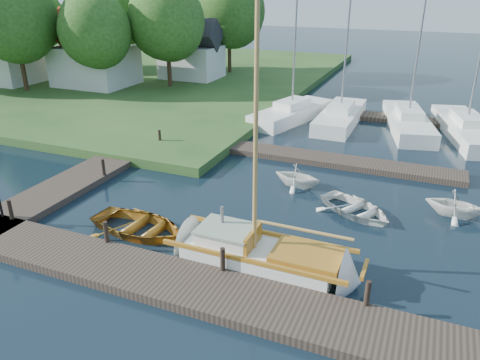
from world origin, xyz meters
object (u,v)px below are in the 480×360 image
at_px(tender_d, 456,202).
at_px(tree_2, 95,30).
at_px(mooring_post_2, 223,259).
at_px(tender_b, 298,174).
at_px(tree_7, 229,10).
at_px(tree_3, 167,20).
at_px(mooring_post_5, 160,137).
at_px(mooring_post_1, 106,232).
at_px(mooring_post_3, 367,293).
at_px(tender_c, 356,206).
at_px(dinghy, 139,223).
at_px(house_c, 191,54).
at_px(mooring_post_0, 10,209).
at_px(marina_boat_3, 466,128).
at_px(marina_boat_0, 292,112).
at_px(marina_boat_2, 408,120).
at_px(tree_5, 35,18).
at_px(house_b, 5,55).
at_px(tree_1, 14,18).
at_px(tree_4, 115,8).
at_px(marina_boat_1, 340,115).
at_px(mooring_post_4, 103,167).
at_px(sailboat, 264,258).
at_px(house_a, 94,55).

height_order(tender_d, tree_2, tree_2).
relative_size(mooring_post_2, tree_2, 0.10).
distance_m(tender_b, tree_7, 27.42).
height_order(mooring_post_2, tree_3, tree_3).
height_order(mooring_post_5, tree_7, tree_7).
height_order(mooring_post_2, tree_7, tree_7).
distance_m(mooring_post_1, tree_7, 32.79).
xyz_separation_m(mooring_post_3, tender_c, (-1.36, 6.16, -0.36)).
distance_m(dinghy, house_c, 28.07).
height_order(mooring_post_3, tree_3, tree_3).
distance_m(mooring_post_1, mooring_post_5, 10.77).
relative_size(mooring_post_0, marina_boat_3, 0.08).
relative_size(mooring_post_3, marina_boat_0, 0.07).
distance_m(tender_b, marina_boat_2, 12.07).
height_order(tender_b, tree_5, tree_5).
relative_size(mooring_post_3, tender_b, 0.36).
xyz_separation_m(marina_boat_2, house_b, (-33.60, -0.35, 2.20)).
bearing_deg(tender_b, house_c, 46.40).
bearing_deg(tree_3, tree_5, 172.88).
xyz_separation_m(mooring_post_1, tree_2, (-15.00, 19.05, 4.55)).
xyz_separation_m(marina_boat_0, tree_5, (-28.15, 6.53, 4.84)).
bearing_deg(mooring_post_2, tree_7, 113.50).
relative_size(mooring_post_5, house_b, 0.14).
height_order(tree_1, tree_4, tree_4).
bearing_deg(mooring_post_0, dinghy, 16.32).
bearing_deg(tree_2, marina_boat_3, 0.07).
xyz_separation_m(marina_boat_1, tree_4, (-23.37, 8.08, 5.81)).
xyz_separation_m(mooring_post_2, mooring_post_5, (-8.50, 10.00, 0.00)).
distance_m(tender_b, tree_2, 23.05).
xyz_separation_m(mooring_post_5, tender_b, (8.65, -2.06, -0.11)).
bearing_deg(mooring_post_4, tender_c, 5.71).
relative_size(house_b, tree_7, 0.62).
height_order(mooring_post_0, marina_boat_1, marina_boat_1).
height_order(mooring_post_4, tree_3, tree_3).
bearing_deg(marina_boat_0, tree_4, 83.51).
xyz_separation_m(mooring_post_4, tree_1, (-17.00, 12.05, 5.39)).
relative_size(mooring_post_1, sailboat, 0.08).
bearing_deg(mooring_post_3, house_a, 141.07).
xyz_separation_m(tree_2, tree_3, (4.00, 4.00, 0.56)).
xyz_separation_m(marina_boat_1, house_c, (-15.37, 8.03, 2.02)).
xyz_separation_m(mooring_post_0, tree_2, (-10.50, 19.05, 4.55)).
bearing_deg(tree_4, tree_2, -63.43).
height_order(mooring_post_0, mooring_post_4, same).
xyz_separation_m(tender_b, tree_4, (-23.65, 19.11, 5.78)).
relative_size(tender_c, tree_1, 0.36).
xyz_separation_m(mooring_post_3, tender_b, (-4.35, 7.94, -0.11)).
xyz_separation_m(tender_b, tender_d, (6.71, -0.39, 0.02)).
bearing_deg(mooring_post_5, house_b, 156.80).
distance_m(dinghy, tender_d, 12.58).
xyz_separation_m(mooring_post_0, mooring_post_4, (0.50, 5.00, 0.00)).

